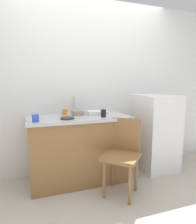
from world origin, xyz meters
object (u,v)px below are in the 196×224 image
cup_blue (35,118)px  cup_orange (65,112)px  dish_tray (97,113)px  hotplate (67,118)px  terracotta_bowl (78,113)px  refrigerator (155,132)px  chair (123,153)px  cup_black (103,113)px

cup_blue → cup_orange: size_ratio=1.11×
cup_blue → dish_tray: bearing=18.6°
hotplate → cup_orange: (0.02, 0.31, 0.03)m
terracotta_bowl → hotplate: size_ratio=1.02×
refrigerator → cup_orange: size_ratio=14.39×
cup_orange → chair: bearing=-47.6°
hotplate → cup_black: 0.47m
chair → cup_orange: bearing=175.2°
hotplate → dish_tray: bearing=25.1°
cup_blue → hotplate: bearing=10.0°
dish_tray → cup_orange: cup_orange is taller
refrigerator → hotplate: 1.42m
dish_tray → cup_black: (0.02, -0.22, 0.02)m
cup_blue → chair: bearing=-15.2°
chair → hotplate: bearing=-166.0°
hotplate → cup_black: bearing=-1.0°
terracotta_bowl → cup_blue: cup_blue is taller
terracotta_bowl → cup_orange: size_ratio=2.20×
refrigerator → terracotta_bowl: 1.24m
chair → cup_black: (-0.13, 0.32, 0.43)m
chair → cup_black: 0.55m
dish_tray → hotplate: dish_tray is taller
chair → hotplate: size_ratio=5.24×
chair → terracotta_bowl: size_ratio=5.13×
chair → hotplate: 0.78m
dish_tray → terracotta_bowl: (-0.27, 0.02, 0.01)m
chair → dish_tray: (-0.14, 0.54, 0.41)m
chair → cup_orange: size_ratio=11.27×
refrigerator → cup_black: (-0.91, -0.15, 0.36)m
terracotta_bowl → cup_orange: (-0.17, 0.07, 0.01)m
refrigerator → dish_tray: bearing=175.7°
refrigerator → chair: (-0.78, -0.47, -0.07)m
dish_tray → cup_blue: (-0.82, -0.28, 0.02)m
chair → refrigerator: bearing=73.7°
cup_orange → cup_black: 0.55m
refrigerator → cup_black: refrigerator is taller
dish_tray → cup_blue: bearing=-161.4°
dish_tray → terracotta_bowl: 0.27m
cup_blue → cup_orange: (0.39, 0.37, -0.00)m
dish_tray → hotplate: (-0.45, -0.21, -0.02)m
cup_orange → cup_blue: bearing=-136.1°
dish_tray → terracotta_bowl: terracotta_bowl is taller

